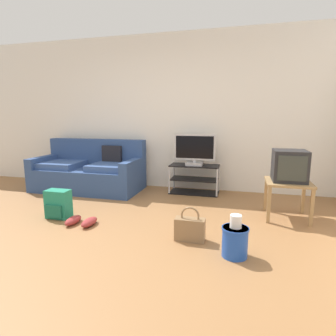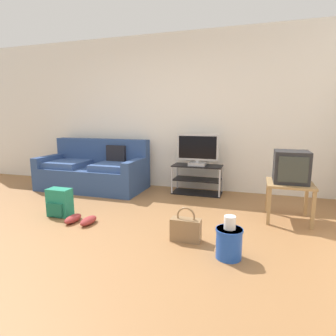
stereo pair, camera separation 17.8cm
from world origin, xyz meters
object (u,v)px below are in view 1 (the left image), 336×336
Objects in this scene: side_table at (288,187)px; handbag at (190,228)px; backpack at (58,204)px; tv_stand at (194,179)px; cleaning_bucket at (235,239)px; couch at (90,172)px; flat_tv at (195,150)px; sneakers_pair at (81,221)px; crt_tv at (289,166)px.

side_table is 1.48m from handbag.
backpack is 0.99× the size of handbag.
cleaning_bucket is (0.72, -2.09, -0.08)m from tv_stand.
couch is at bearing 141.99° from handbag.
tv_stand reaches higher than handbag.
flat_tv is 2.26m from backpack.
handbag is 1.04× the size of sneakers_pair.
tv_stand reaches higher than sneakers_pair.
handbag is at bearing -137.98° from side_table.
cleaning_bucket is 1.14× the size of sneakers_pair.
side_table is (3.18, -0.68, 0.09)m from couch.
tv_stand is 2.32× the size of sneakers_pair.
couch reaches higher than side_table.
crt_tv is 1.16× the size of sneakers_pair.
couch is 1.90m from flat_tv.
flat_tv is at bearing 109.28° from cleaning_bucket.
flat_tv is 1.95m from handbag.
couch is at bearing 168.01° from side_table.
flat_tv is at bearing 98.08° from handbag.
handbag is 0.91× the size of cleaning_bucket.
couch is at bearing 168.29° from crt_tv.
sneakers_pair is at bearing -63.80° from couch.
couch is 1.76m from sneakers_pair.
sneakers_pair is at bearing 169.79° from cleaning_bucket.
cleaning_bucket is at bearing -26.75° from handbag.
sneakers_pair is (-1.08, -1.76, -0.20)m from tv_stand.
couch is 4.63× the size of cleaning_bucket.
tv_stand reaches higher than cleaning_bucket.
tv_stand is 2.01× the size of crt_tv.
couch reaches higher than tv_stand.
side_table is 1.47× the size of handbag.
flat_tv is at bearing 5.78° from couch.
couch is 3.27m from crt_tv.
crt_tv reaches higher than handbag.
crt_tv is 1.12× the size of handbag.
couch reaches higher than backpack.
backpack is (-1.49, -1.62, -0.06)m from tv_stand.
flat_tv is (1.85, 0.19, 0.42)m from couch.
backpack is at bearing 167.97° from cleaning_bucket.
side_table is 2.60m from sneakers_pair.
backpack is at bearing -165.20° from crt_tv.
handbag is at bearing -137.51° from crt_tv.
sneakers_pair is at bearing -121.50° from tv_stand.
tv_stand is 1.53× the size of side_table.
backpack is at bearing -75.91° from couch.
backpack is at bearing -165.51° from side_table.
sneakers_pair is at bearing 176.09° from handbag.
backpack is at bearing -132.72° from tv_stand.
cleaning_bucket reaches higher than handbag.
couch is at bearing 143.81° from cleaning_bucket.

